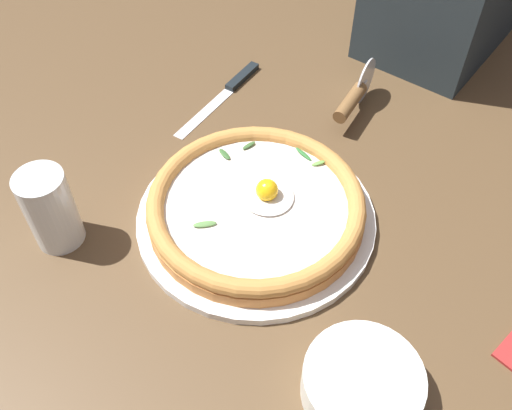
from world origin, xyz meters
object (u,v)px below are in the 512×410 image
(table_knife, at_px, (230,88))
(drinking_glass, at_px, (52,214))
(side_bowl, at_px, (362,384))
(pizza, at_px, (256,206))
(pizza_cutter, at_px, (355,96))

(table_knife, relative_size, drinking_glass, 1.86)
(side_bowl, height_order, drinking_glass, drinking_glass)
(pizza, distance_m, drinking_glass, 0.26)
(drinking_glass, bearing_deg, pizza_cutter, -94.43)
(pizza, xyz_separation_m, side_bowl, (-0.27, 0.05, -0.01))
(side_bowl, bearing_deg, drinking_glass, 24.47)
(pizza_cutter, relative_size, table_knife, 0.63)
(drinking_glass, bearing_deg, table_knife, -70.09)
(pizza, bearing_deg, drinking_glass, 60.75)
(pizza, xyz_separation_m, table_knife, (0.26, -0.13, -0.03))
(side_bowl, relative_size, pizza_cutter, 0.95)
(pizza_cutter, distance_m, drinking_glass, 0.49)
(pizza, height_order, table_knife, pizza)
(table_knife, bearing_deg, drinking_glass, 109.91)
(table_knife, xyz_separation_m, drinking_glass, (-0.13, 0.36, 0.05))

